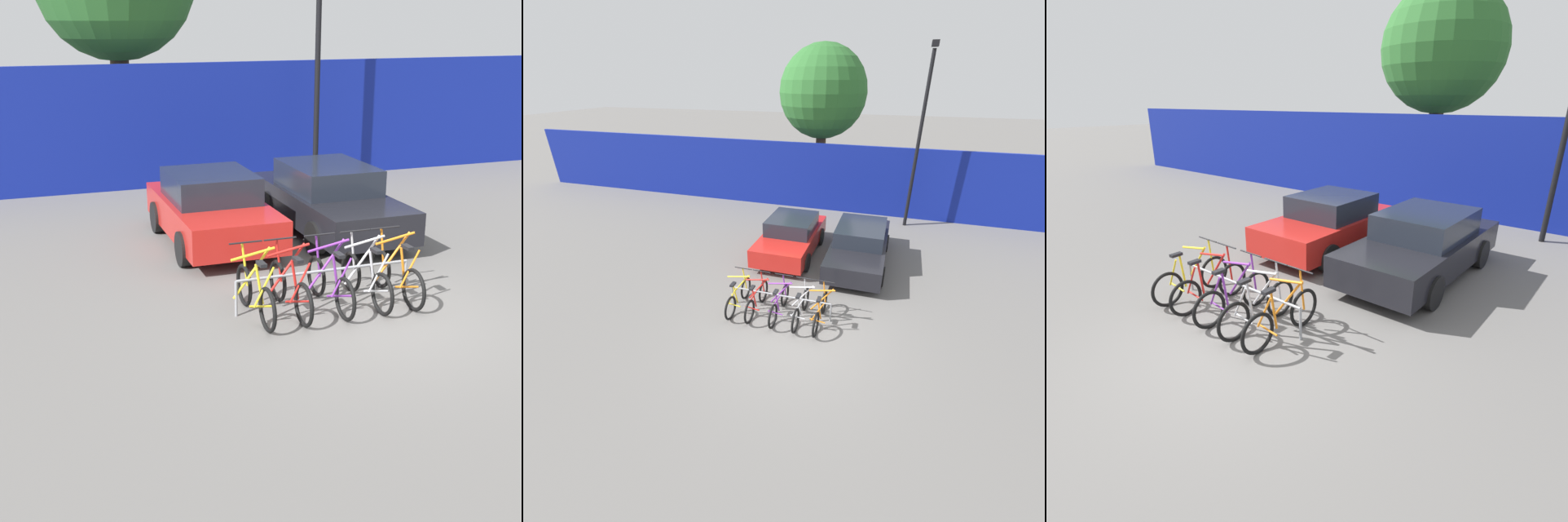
% 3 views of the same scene
% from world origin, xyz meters
% --- Properties ---
extents(ground_plane, '(120.00, 120.00, 0.00)m').
position_xyz_m(ground_plane, '(0.00, 0.00, 0.00)').
color(ground_plane, '#605E5B').
extents(hoarding_wall, '(36.00, 0.16, 3.12)m').
position_xyz_m(hoarding_wall, '(0.00, 9.50, 1.56)').
color(hoarding_wall, navy).
rests_on(hoarding_wall, ground).
extents(bike_rack, '(2.89, 0.04, 0.57)m').
position_xyz_m(bike_rack, '(-0.64, 0.68, 0.47)').
color(bike_rack, gray).
rests_on(bike_rack, ground).
extents(bicycle_yellow, '(0.68, 1.71, 1.05)m').
position_xyz_m(bicycle_yellow, '(-1.81, 0.53, 0.38)').
color(bicycle_yellow, black).
rests_on(bicycle_yellow, ground).
extents(bicycle_red, '(0.68, 1.71, 1.05)m').
position_xyz_m(bicycle_red, '(-1.26, 0.53, 0.38)').
color(bicycle_red, black).
rests_on(bicycle_red, ground).
extents(bicycle_purple, '(0.68, 1.71, 1.05)m').
position_xyz_m(bicycle_purple, '(-0.60, 0.53, 0.38)').
color(bicycle_purple, black).
rests_on(bicycle_purple, ground).
extents(bicycle_silver, '(0.68, 1.71, 1.05)m').
position_xyz_m(bicycle_silver, '(0.01, 0.53, 0.38)').
color(bicycle_silver, black).
rests_on(bicycle_silver, ground).
extents(bicycle_orange, '(0.68, 1.71, 1.05)m').
position_xyz_m(bicycle_orange, '(0.54, 0.53, 0.38)').
color(bicycle_orange, black).
rests_on(bicycle_orange, ground).
extents(car_red, '(1.91, 3.91, 1.40)m').
position_xyz_m(car_red, '(-1.39, 4.32, 0.69)').
color(car_red, red).
rests_on(car_red, ground).
extents(car_black, '(1.91, 4.44, 1.40)m').
position_xyz_m(car_black, '(1.08, 4.29, 0.69)').
color(car_black, black).
rests_on(car_black, ground).
extents(tree_behind_hoarding, '(4.19, 4.19, 7.26)m').
position_xyz_m(tree_behind_hoarding, '(-1.92, 11.30, 5.13)').
color(tree_behind_hoarding, brown).
rests_on(tree_behind_hoarding, ground).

